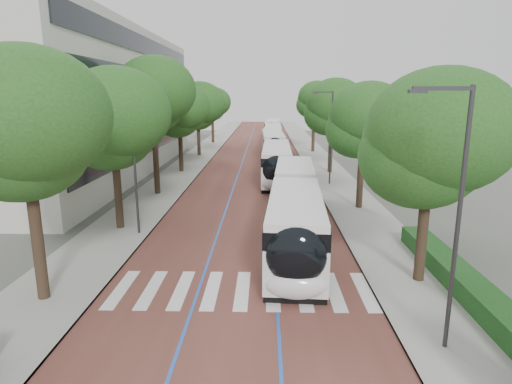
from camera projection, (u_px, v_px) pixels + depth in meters
The scene contains 21 objects.
ground at pixel (236, 302), 16.56m from camera, with size 160.00×160.00×0.00m, color #51544C.
road at pixel (257, 156), 55.53m from camera, with size 11.00×140.00×0.02m, color #582F27.
sidewalk_left at pixel (199, 155), 55.68m from camera, with size 4.00×140.00×0.12m, color gray.
sidewalk_right at pixel (315, 156), 55.36m from camera, with size 4.00×140.00×0.12m, color gray.
kerb_left at pixel (214, 155), 55.64m from camera, with size 0.20×140.00×0.14m, color gray.
kerb_right at pixel (300, 156), 55.40m from camera, with size 0.20×140.00×0.14m, color gray.
zebra_crossing at pixel (242, 290), 17.53m from camera, with size 10.55×3.60×0.01m.
lane_line_left at pixel (244, 156), 55.56m from camera, with size 0.12×126.00×0.01m, color blue.
lane_line_right at pixel (269, 156), 55.50m from camera, with size 0.12×126.00×0.01m, color blue.
office_building at pixel (60, 103), 42.69m from camera, with size 18.11×40.00×14.00m.
hedge at pixel (474, 292), 16.25m from camera, with size 1.20×14.00×0.80m, color #153D15.
streetlight_near at pixel (454, 202), 12.42m from camera, with size 1.82×0.20×8.00m.
streetlight_far at pixel (329, 130), 36.78m from camera, with size 1.82×0.20×8.00m.
lamp_post_left at pixel (135, 164), 23.56m from camera, with size 0.14×0.14×8.00m, color #323235.
trees_left at pixel (172, 110), 39.34m from camera, with size 6.45×60.63×10.14m.
trees_right at pixel (346, 115), 34.78m from camera, with size 5.84×47.43×9.04m.
lead_bus at pixel (295, 207), 24.08m from camera, with size 3.64×18.51×3.20m.
bus_queued_0 at pixel (276, 164), 39.24m from camera, with size 2.79×12.45×3.20m.
bus_queued_1 at pixel (273, 145), 53.02m from camera, with size 2.81×12.45×3.20m.
bus_queued_2 at pixel (273, 136), 64.92m from camera, with size 2.75×12.44×3.20m.
bus_queued_3 at pixel (273, 129), 78.15m from camera, with size 3.24×12.52×3.20m.
Camera 1 is at (1.12, -15.16, 7.87)m, focal length 30.00 mm.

